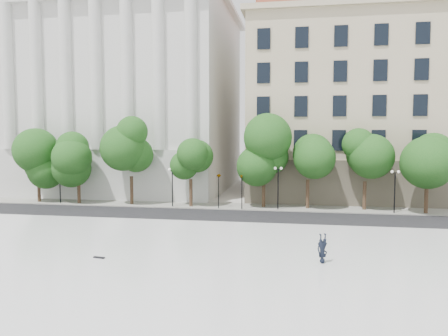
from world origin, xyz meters
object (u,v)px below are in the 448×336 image
Objects in this scene: traffic_light_east at (242,173)px; person_lying at (322,259)px; traffic_light_west at (219,174)px; skateboard at (99,257)px.

traffic_light_east is 20.47m from person_lying.
traffic_light_west is 2.43m from traffic_light_east.
traffic_light_east is 5.90× the size of skateboard.
traffic_light_east reaches higher than traffic_light_west.
traffic_light_east is at bearing 83.89° from skateboard.
traffic_light_west is 21.41m from person_lying.
traffic_light_east is at bearing 84.15° from person_lying.
traffic_light_west is 0.98× the size of traffic_light_east.
traffic_light_east is at bearing 0.00° from traffic_light_west.
traffic_light_west reaches higher than person_lying.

